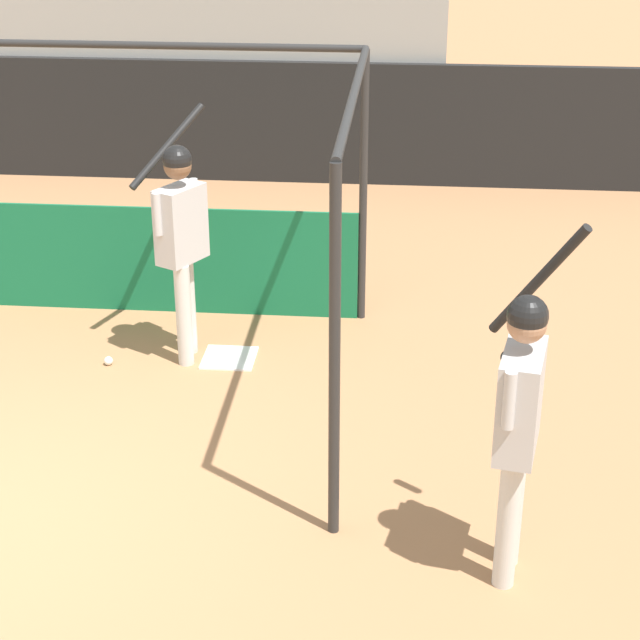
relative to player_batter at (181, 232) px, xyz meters
The scene contains 7 objects.
outfield_wall 5.13m from the player_batter, 101.90° to the left, with size 24.00×0.12×1.50m.
bleacher_section 6.77m from the player_batter, 98.99° to the left, with size 6.50×3.20×3.18m.
batting_cage 0.51m from the player_batter, 142.76° to the left, with size 3.71×3.36×2.46m.
home_plate 1.17m from the player_batter, ahead, with size 0.44×0.44×0.02m.
player_batter is the anchor object (origin of this frame).
player_waiting 3.64m from the player_batter, 47.08° to the right, with size 0.51×0.87×2.15m.
baseball 1.27m from the player_batter, 161.38° to the right, with size 0.07×0.07×0.07m.
Camera 1 is at (2.88, -5.46, 4.08)m, focal length 60.00 mm.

